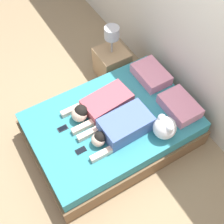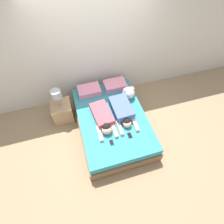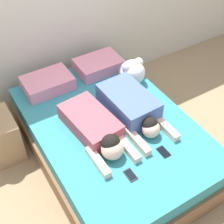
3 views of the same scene
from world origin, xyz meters
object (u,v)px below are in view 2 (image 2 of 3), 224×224
Objects in this scene: person_right at (122,111)px; plush_toy at (129,93)px; person_left at (103,119)px; nightstand at (62,110)px; bed at (112,122)px; pillow_head_right at (115,85)px; cell_phone_right at (130,135)px; pillow_head_left at (89,90)px; cell_phone_left at (112,143)px.

plush_toy is at bearing 55.80° from person_right.
nightstand is (-0.83, 0.69, -0.27)m from person_left.
pillow_head_right reaches higher than bed.
nightstand is (-1.24, 1.17, -0.18)m from cell_phone_right.
pillow_head_left is 0.58× the size of person_right.
cell_phone_left is 1.26m from plush_toy.
nightstand reaches higher than person_left.
pillow_head_right is 0.58× the size of person_right.
pillow_head_left is at bearing 180.00° from pillow_head_right.
pillow_head_left is at bearing 154.44° from plush_toy.
person_right is 0.56m from cell_phone_right.
pillow_head_right is 1.40m from nightstand.
person_left is 1.11m from nightstand.
bed is 0.78m from plush_toy.
person_left is 0.44m from person_right.
person_left is at bearing -145.92° from plush_toy.
bed is 0.68m from cell_phone_left.
cell_phone_right is at bearing -107.83° from plush_toy.
cell_phone_right is (-0.02, -0.55, -0.10)m from person_right.
person_left is 7.17× the size of cell_phone_left.
pillow_head_right is at bearing 8.76° from nightstand.
plush_toy reaches higher than person_left.
person_right is at bearing 87.72° from cell_phone_right.
pillow_head_right is at bearing 0.00° from pillow_head_left.
bed is at bearing -140.72° from plush_toy.
pillow_head_left is 1.48m from cell_phone_right.
person_left is 0.65m from cell_phone_right.
plush_toy reaches higher than person_right.
person_left is 0.89m from plush_toy.
person_right is at bearing -26.33° from nightstand.
person_left is 0.54m from cell_phone_left.
plush_toy is at bearing -7.06° from nightstand.
pillow_head_right is 1.52m from cell_phone_left.
pillow_head_right is 1.73× the size of plush_toy.
bed is 16.74× the size of cell_phone_left.
cell_phone_left is 0.14× the size of nightstand.
person_right is (0.44, 0.06, 0.02)m from person_left.
cell_phone_left is at bearing -124.71° from person_right.
bed is 2.28× the size of nightstand.
nightstand reaches higher than pillow_head_right.
plush_toy is (0.32, 0.98, 0.15)m from cell_phone_right.
plush_toy is at bearing -25.56° from pillow_head_left.
cell_phone_right is (0.53, -1.38, -0.07)m from pillow_head_left.
plush_toy is (0.52, 0.43, 0.39)m from bed.
person_left is (-0.53, -0.90, 0.02)m from pillow_head_right.
bed is at bearing 72.68° from cell_phone_left.
cell_phone_right is at bearing -92.28° from person_right.
nightstand reaches higher than cell_phone_left.
person_left is at bearing -171.85° from person_right.
person_right is (0.23, -0.01, 0.35)m from bed.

